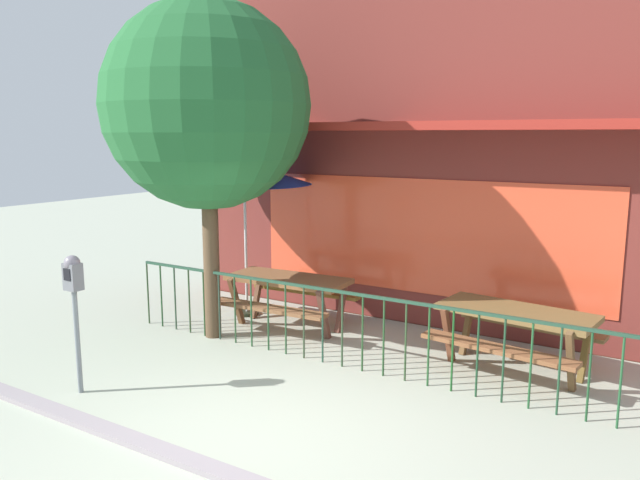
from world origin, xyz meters
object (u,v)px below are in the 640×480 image
patio_umbrella (244,174)px  street_tree (207,106)px  picnic_table_left (288,288)px  picnic_table_right (516,323)px  parking_meter_near (74,287)px

patio_umbrella → street_tree: street_tree is taller
picnic_table_left → picnic_table_right: size_ratio=0.96×
picnic_table_right → street_tree: 4.83m
parking_meter_near → patio_umbrella: bearing=95.1°
picnic_table_right → patio_umbrella: 4.55m
parking_meter_near → street_tree: street_tree is taller
street_tree → parking_meter_near: bearing=-89.2°
picnic_table_left → patio_umbrella: (-0.96, 0.23, 1.62)m
patio_umbrella → street_tree: size_ratio=0.52×
patio_umbrella → street_tree: (0.27, -1.11, 0.98)m
street_tree → patio_umbrella: bearing=103.6°
patio_umbrella → parking_meter_near: patio_umbrella is taller
picnic_table_right → street_tree: street_tree is taller
picnic_table_left → picnic_table_right: same height
picnic_table_left → patio_umbrella: size_ratio=0.78×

